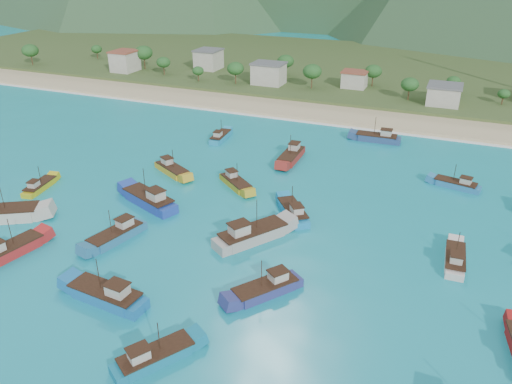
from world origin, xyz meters
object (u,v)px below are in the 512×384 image
at_px(boat_9, 221,137).
at_px(boat_28, 117,236).
at_px(boat_6, 40,187).
at_px(boat_30, 293,212).
at_px(boat_21, 155,357).
at_px(boat_7, 455,260).
at_px(boat_18, 252,235).
at_px(boat_29, 291,157).
at_px(boat_3, 149,200).
at_px(boat_4, 0,214).
at_px(boat_19, 456,185).
at_px(boat_1, 107,296).
at_px(boat_0, 172,170).
at_px(boat_13, 9,251).
at_px(boat_5, 236,183).
at_px(boat_8, 266,289).
at_px(boat_17, 377,138).

relative_size(boat_9, boat_28, 0.84).
distance_m(boat_6, boat_30, 50.22).
bearing_deg(boat_21, boat_7, 80.85).
relative_size(boat_18, boat_21, 1.31).
bearing_deg(boat_29, boat_7, 139.99).
distance_m(boat_28, boat_29, 45.74).
bearing_deg(boat_29, boat_3, 60.12).
bearing_deg(boat_3, boat_6, 118.06).
relative_size(boat_4, boat_19, 1.51).
xyz_separation_m(boat_1, boat_7, (42.68, 27.19, -0.26)).
bearing_deg(boat_18, boat_29, 131.98).
bearing_deg(boat_0, boat_13, 18.58).
xyz_separation_m(boat_6, boat_9, (20.27, 39.25, 0.05)).
xyz_separation_m(boat_1, boat_5, (1.01, 39.34, -0.23)).
xyz_separation_m(boat_19, boat_30, (-26.17, -23.31, 0.12)).
distance_m(boat_6, boat_8, 54.89).
relative_size(boat_17, boat_30, 1.13).
bearing_deg(boat_17, boat_13, 147.18).
bearing_deg(boat_13, boat_19, 51.39).
bearing_deg(boat_13, boat_9, 94.73).
xyz_separation_m(boat_4, boat_9, (17.55, 51.35, -0.52)).
bearing_deg(boat_5, boat_19, 150.13).
bearing_deg(boat_6, boat_8, -24.22).
xyz_separation_m(boat_28, boat_29, (15.27, 43.11, 0.07)).
relative_size(boat_1, boat_29, 1.06).
height_order(boat_0, boat_28, boat_28).
distance_m(boat_7, boat_19, 28.29).
bearing_deg(boat_7, boat_8, -145.37).
height_order(boat_17, boat_18, boat_18).
xyz_separation_m(boat_17, boat_18, (-10.50, -54.50, 0.21)).
distance_m(boat_19, boat_28, 65.33).
bearing_deg(boat_29, boat_13, 61.99).
bearing_deg(boat_17, boat_21, 170.70).
height_order(boat_9, boat_30, boat_30).
bearing_deg(boat_17, boat_3, 144.70).
distance_m(boat_6, boat_13, 23.97).
relative_size(boat_18, boat_28, 1.17).
distance_m(boat_5, boat_18, 20.81).
relative_size(boat_0, boat_19, 1.10).
relative_size(boat_5, boat_30, 0.94).
height_order(boat_3, boat_4, boat_4).
bearing_deg(boat_17, boat_7, -159.61).
height_order(boat_6, boat_28, boat_28).
xyz_separation_m(boat_6, boat_28, (25.51, -9.83, 0.21)).
bearing_deg(boat_30, boat_13, -178.75).
xyz_separation_m(boat_1, boat_9, (-13.73, 62.63, -0.28)).
bearing_deg(boat_5, boat_29, -159.96).
bearing_deg(boat_1, boat_0, 24.41).
relative_size(boat_5, boat_29, 0.82).
xyz_separation_m(boat_3, boat_28, (1.89, -12.45, -0.23)).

